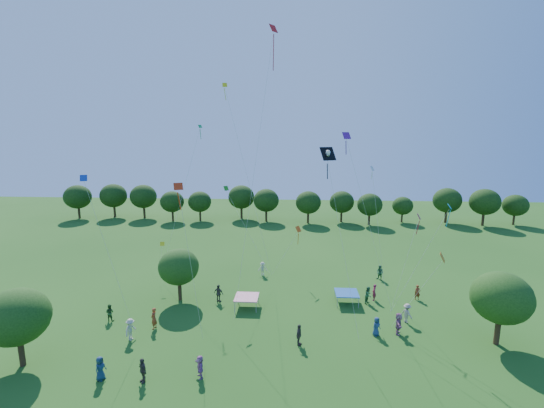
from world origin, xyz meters
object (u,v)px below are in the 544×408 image
Objects in this scene: near_tree_north at (179,267)px; near_tree_east at (501,298)px; tent_red_stripe at (247,297)px; tent_blue at (347,293)px; near_tree_west at (17,317)px; red_high_kite at (267,77)px; pirate_kite at (329,158)px.

near_tree_north is 27.88m from near_tree_east.
near_tree_north is 7.36m from tent_red_stripe.
tent_blue is at bearing 1.11° from near_tree_north.
near_tree_west is at bearing -125.30° from near_tree_north.
near_tree_east is at bearing -31.04° from tent_blue.
red_high_kite is at bearing 23.86° from tent_red_stripe.
near_tree_east reaches higher than tent_blue.
red_high_kite reaches higher than tent_red_stripe.
red_high_kite is (8.80, -0.35, 17.63)m from near_tree_north.
near_tree_north is at bearing 167.26° from near_tree_east.
near_tree_west is 0.41× the size of pirate_kite.
red_high_kite is (1.96, 0.86, 20.04)m from tent_red_stripe.
tent_blue is at bearing 5.00° from red_high_kite.
near_tree_east is at bearing -17.50° from red_high_kite.
near_tree_north reaches higher than tent_blue.
tent_blue is 0.16× the size of pirate_kite.
pirate_kite is (-2.69, -6.46, 13.43)m from tent_blue.
tent_blue is 15.14m from pirate_kite.
red_high_kite is (-4.95, 5.79, 6.60)m from pirate_kite.
tent_blue is at bearing 25.17° from near_tree_west.
pirate_kite reaches higher than near_tree_north.
pirate_kite is at bearing 12.93° from near_tree_west.
tent_red_stripe is (14.70, 9.88, -2.68)m from near_tree_west.
near_tree_east is 0.24× the size of red_high_kite.
pirate_kite is (6.91, -4.92, 13.43)m from tent_red_stripe.
near_tree_north is (7.86, 11.10, -0.28)m from near_tree_west.
near_tree_east is at bearing -12.74° from near_tree_north.
near_tree_west is 1.09× the size of near_tree_north.
near_tree_east is 17.11m from pirate_kite.
near_tree_west reaches higher than tent_blue.
red_high_kite is at bearing 130.55° from pirate_kite.
tent_blue is 21.45m from red_high_kite.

